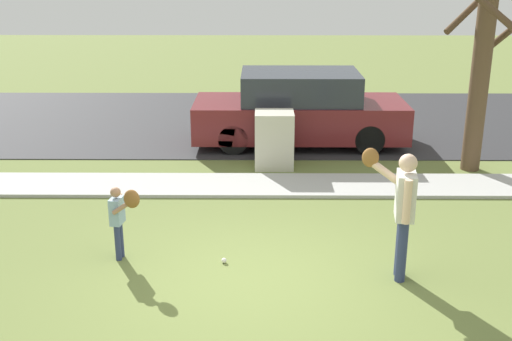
{
  "coord_description": "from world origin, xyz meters",
  "views": [
    {
      "loc": [
        0.2,
        -7.39,
        4.04
      ],
      "look_at": [
        0.13,
        1.58,
        1.0
      ],
      "focal_mm": 44.32,
      "sensor_mm": 36.0,
      "label": 1
    }
  ],
  "objects_px": {
    "utility_cabinet": "(274,140)",
    "parked_suv_maroon": "(299,110)",
    "baseball": "(224,261)",
    "street_tree_near": "(483,56)",
    "person_adult": "(401,203)",
    "person_child": "(121,213)"
  },
  "relations": [
    {
      "from": "baseball",
      "to": "utility_cabinet",
      "type": "xyz_separation_m",
      "value": [
        0.78,
        4.27,
        0.53
      ]
    },
    {
      "from": "person_child",
      "to": "street_tree_near",
      "type": "relative_size",
      "value": 0.26
    },
    {
      "from": "street_tree_near",
      "to": "parked_suv_maroon",
      "type": "height_order",
      "value": "street_tree_near"
    },
    {
      "from": "person_child",
      "to": "person_adult",
      "type": "bearing_deg",
      "value": 0.8
    },
    {
      "from": "person_adult",
      "to": "street_tree_near",
      "type": "height_order",
      "value": "street_tree_near"
    },
    {
      "from": "baseball",
      "to": "street_tree_near",
      "type": "relative_size",
      "value": 0.02
    },
    {
      "from": "person_child",
      "to": "utility_cabinet",
      "type": "height_order",
      "value": "utility_cabinet"
    },
    {
      "from": "utility_cabinet",
      "to": "street_tree_near",
      "type": "height_order",
      "value": "street_tree_near"
    },
    {
      "from": "person_adult",
      "to": "street_tree_near",
      "type": "distance_m",
      "value": 5.26
    },
    {
      "from": "baseball",
      "to": "street_tree_near",
      "type": "distance_m",
      "value": 6.65
    },
    {
      "from": "baseball",
      "to": "utility_cabinet",
      "type": "relative_size",
      "value": 0.06
    },
    {
      "from": "person_adult",
      "to": "utility_cabinet",
      "type": "xyz_separation_m",
      "value": [
        -1.54,
        4.65,
        -0.49
      ]
    },
    {
      "from": "person_adult",
      "to": "person_child",
      "type": "height_order",
      "value": "person_adult"
    },
    {
      "from": "utility_cabinet",
      "to": "parked_suv_maroon",
      "type": "bearing_deg",
      "value": 70.37
    },
    {
      "from": "person_adult",
      "to": "person_child",
      "type": "relative_size",
      "value": 1.55
    },
    {
      "from": "street_tree_near",
      "to": "person_adult",
      "type": "bearing_deg",
      "value": -117.96
    },
    {
      "from": "baseball",
      "to": "parked_suv_maroon",
      "type": "height_order",
      "value": "parked_suv_maroon"
    },
    {
      "from": "person_child",
      "to": "parked_suv_maroon",
      "type": "xyz_separation_m",
      "value": [
        2.79,
        5.85,
        0.08
      ]
    },
    {
      "from": "baseball",
      "to": "parked_suv_maroon",
      "type": "relative_size",
      "value": 0.02
    },
    {
      "from": "parked_suv_maroon",
      "to": "street_tree_near",
      "type": "bearing_deg",
      "value": 151.61
    },
    {
      "from": "person_child",
      "to": "baseball",
      "type": "height_order",
      "value": "person_child"
    },
    {
      "from": "person_adult",
      "to": "person_child",
      "type": "distance_m",
      "value": 3.77
    }
  ]
}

